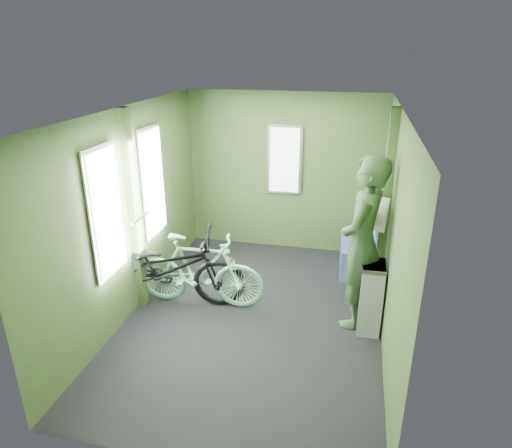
{
  "coord_description": "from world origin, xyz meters",
  "views": [
    {
      "loc": [
        0.98,
        -4.32,
        2.91
      ],
      "look_at": [
        0.0,
        0.1,
        1.1
      ],
      "focal_mm": 32.0,
      "sensor_mm": 36.0,
      "label": 1
    }
  ],
  "objects": [
    {
      "name": "waste_box",
      "position": [
        1.26,
        0.03,
        0.4
      ],
      "size": [
        0.23,
        0.33,
        0.8
      ],
      "primitive_type": "cube",
      "color": "gray",
      "rests_on": "ground"
    },
    {
      "name": "passenger",
      "position": [
        1.12,
        0.18,
        0.95
      ],
      "size": [
        0.63,
        0.8,
        1.89
      ],
      "rotation": [
        0.0,
        0.0,
        -1.87
      ],
      "color": "#2E4927",
      "rests_on": "ground"
    },
    {
      "name": "bicycle_mint",
      "position": [
        -0.67,
        0.11,
        0.0
      ],
      "size": [
        1.54,
        0.56,
        0.95
      ],
      "primitive_type": "imported",
      "rotation": [
        0.0,
        -0.09,
        1.61
      ],
      "color": "#87D4A6",
      "rests_on": "ground"
    },
    {
      "name": "bench_seat",
      "position": [
        1.14,
        1.45,
        0.26
      ],
      "size": [
        0.49,
        0.84,
        0.87
      ],
      "rotation": [
        0.0,
        0.0,
        0.04
      ],
      "color": "navy",
      "rests_on": "ground"
    },
    {
      "name": "room",
      "position": [
        -0.04,
        0.04,
        1.44
      ],
      "size": [
        4.0,
        4.02,
        2.31
      ],
      "color": "black",
      "rests_on": "ground"
    },
    {
      "name": "bicycle_black",
      "position": [
        -1.04,
        0.06,
        0.0
      ],
      "size": [
        1.89,
        0.97,
        1.0
      ],
      "primitive_type": "imported",
      "rotation": [
        0.0,
        -0.09,
        1.72
      ],
      "color": "black",
      "rests_on": "ground"
    }
  ]
}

